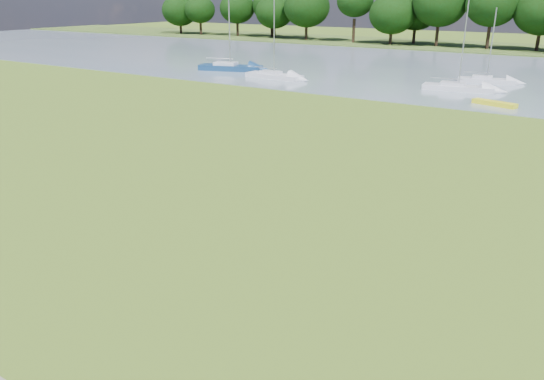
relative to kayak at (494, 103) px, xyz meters
The scene contains 8 objects.
ground 24.91m from the kayak, 95.30° to the right, with size 220.00×220.00×0.00m, color olive.
river 17.35m from the kayak, 97.62° to the left, with size 220.00×40.00×0.10m, color gray.
kayak is the anchor object (origin of this frame).
tree_line 44.10m from the kayak, 99.01° to the left, with size 131.15×8.05×9.74m.
sailboat_2 11.24m from the kayak, 105.21° to the left, with size 5.25×2.35×6.67m.
sailboat_3 6.64m from the kayak, 127.99° to the left, with size 6.06×2.45×8.09m.
sailboat_4 28.64m from the kayak, behind, with size 7.12×3.79×8.69m.
sailboat_5 21.34m from the kayak, behind, with size 6.09×2.06×8.26m.
Camera 1 is at (9.69, -17.02, 7.80)m, focal length 35.00 mm.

